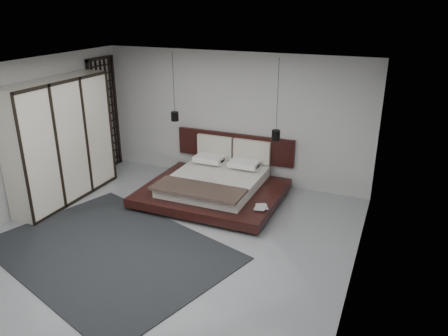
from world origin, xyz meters
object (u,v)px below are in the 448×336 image
at_px(wardrobe, 61,141).
at_px(lattice_screen, 105,115).
at_px(pendant_left, 175,116).
at_px(bed, 215,184).
at_px(pendant_right, 276,135).
at_px(rug, 110,251).

bearing_deg(wardrobe, lattice_screen, 98.28).
distance_m(pendant_left, wardrobe, 2.32).
xyz_separation_m(bed, pendant_left, (-1.11, 0.42, 1.21)).
height_order(lattice_screen, pendant_left, pendant_left).
bearing_deg(bed, pendant_right, 20.62).
bearing_deg(bed, pendant_left, 159.38).
bearing_deg(lattice_screen, wardrobe, -81.72).
height_order(pendant_left, wardrobe, pendant_left).
bearing_deg(bed, wardrobe, -156.60).
distance_m(pendant_left, pendant_right, 2.22).
relative_size(lattice_screen, rug, 0.69).
height_order(pendant_left, rug, pendant_left).
bearing_deg(rug, pendant_left, 97.39).
relative_size(pendant_left, wardrobe, 0.57).
xyz_separation_m(bed, wardrobe, (-2.75, -1.19, 0.92)).
distance_m(pendant_right, rug, 3.73).
xyz_separation_m(bed, rug, (-0.72, -2.55, -0.27)).
bearing_deg(wardrobe, rug, -33.85).
height_order(bed, wardrobe, wardrobe).
relative_size(lattice_screen, bed, 0.97).
bearing_deg(bed, lattice_screen, 169.83).
xyz_separation_m(lattice_screen, pendant_right, (4.11, -0.12, 0.04)).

